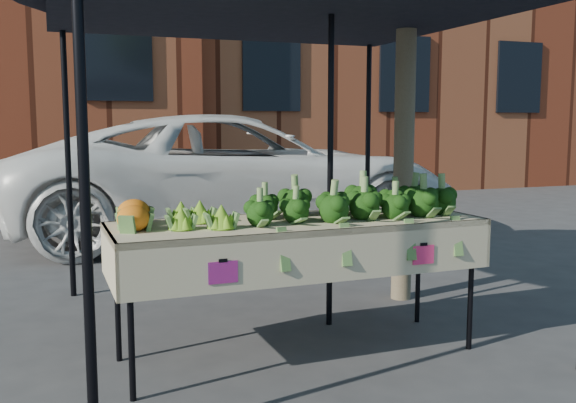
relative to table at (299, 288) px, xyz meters
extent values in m
plane|color=#333336|center=(0.16, -0.14, -0.45)|extent=(90.00, 90.00, 0.00)
cube|color=tan|center=(0.00, 0.00, 0.00)|extent=(2.41, 0.84, 0.90)
cube|color=#F22D8C|center=(-0.62, -0.40, 0.25)|extent=(0.17, 0.01, 0.12)
cube|color=#F22D6B|center=(0.68, -0.40, 0.25)|extent=(0.17, 0.01, 0.12)
ellipsoid|color=black|center=(0.36, 0.03, 0.58)|extent=(1.53, 0.56, 0.25)
ellipsoid|color=#7FAE24|center=(-0.67, 0.04, 0.55)|extent=(0.42, 0.56, 0.19)
ellipsoid|color=orange|center=(-1.04, 0.07, 0.54)|extent=(0.22, 0.42, 0.17)
imported|color=white|center=(0.84, 4.49, 2.49)|extent=(1.84, 2.83, 5.88)
cube|color=maroon|center=(7.16, 12.36, 3.80)|extent=(12.00, 8.00, 8.50)
camera|label=1|loc=(-1.48, -3.81, 1.08)|focal=39.94mm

